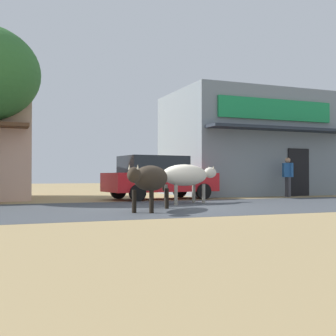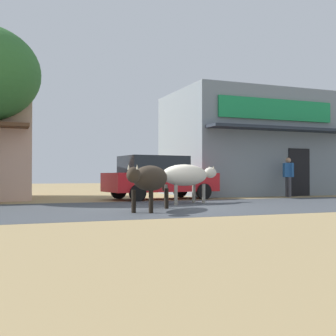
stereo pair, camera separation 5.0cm
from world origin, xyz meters
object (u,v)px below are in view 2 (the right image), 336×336
object	(u,v)px
cow_near_brown	(150,179)
parked_hatchback_car	(158,177)
pedestrian_by_shop	(288,174)
cow_far_dark	(187,176)

from	to	relation	value
cow_near_brown	parked_hatchback_car	bearing A→B (deg)	67.63
parked_hatchback_car	pedestrian_by_shop	size ratio (longest dim) A/B	2.63
cow_near_brown	pedestrian_by_shop	bearing A→B (deg)	31.60
parked_hatchback_car	cow_near_brown	world-z (taller)	parked_hatchback_car
parked_hatchback_car	cow_near_brown	xyz separation A→B (m)	(-2.12, -5.15, -0.02)
parked_hatchback_car	pedestrian_by_shop	bearing A→B (deg)	-3.35
parked_hatchback_car	cow_near_brown	bearing A→B (deg)	-112.37
cow_near_brown	pedestrian_by_shop	distance (m)	9.20
cow_near_brown	cow_far_dark	size ratio (longest dim) A/B	1.02
pedestrian_by_shop	parked_hatchback_car	bearing A→B (deg)	176.65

